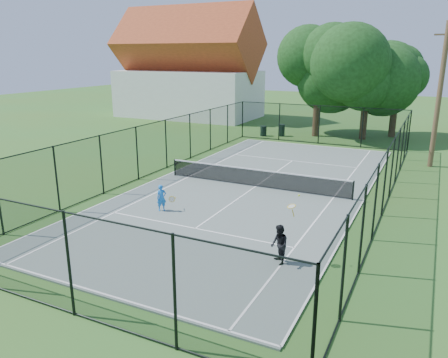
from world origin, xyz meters
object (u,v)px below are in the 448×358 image
at_px(player_blue, 162,198).
at_px(player_black, 279,244).
at_px(trash_bin_left, 263,131).
at_px(trash_bin_right, 282,130).
at_px(tennis_net, 256,177).
at_px(utility_pole, 439,96).

height_order(player_blue, player_black, player_black).
xyz_separation_m(trash_bin_left, trash_bin_right, (1.43, 0.61, 0.08)).
relative_size(trash_bin_left, player_blue, 0.73).
distance_m(tennis_net, player_black, 8.77).
bearing_deg(player_blue, trash_bin_left, 97.91).
bearing_deg(trash_bin_right, utility_pole, -26.59).
bearing_deg(trash_bin_left, player_black, -67.62).
height_order(tennis_net, trash_bin_right, same).
bearing_deg(trash_bin_left, utility_pole, -21.83).
xyz_separation_m(utility_pole, player_black, (-4.12, -16.80, -3.65)).
bearing_deg(utility_pole, tennis_net, -132.07).
distance_m(player_blue, player_black, 6.88).
bearing_deg(trash_bin_right, trash_bin_left, -156.93).
bearing_deg(tennis_net, player_black, -62.83).
relative_size(trash_bin_left, trash_bin_right, 0.85).
xyz_separation_m(trash_bin_left, utility_pole, (13.22, -5.29, 3.95)).
bearing_deg(player_black, player_blue, 158.01).
height_order(trash_bin_left, player_black, player_black).
height_order(trash_bin_left, utility_pole, utility_pole).
bearing_deg(player_blue, utility_pole, 53.55).
bearing_deg(trash_bin_left, trash_bin_right, 23.07).
relative_size(player_blue, player_black, 0.51).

